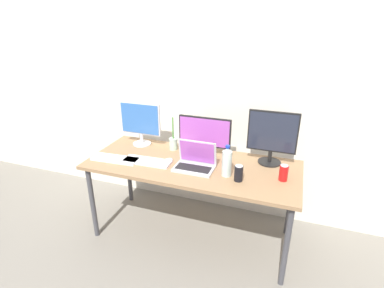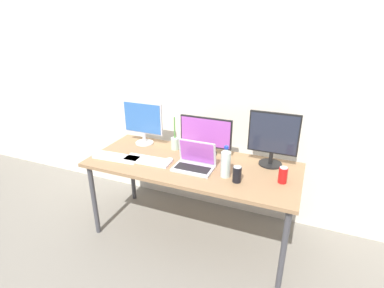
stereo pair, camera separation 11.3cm
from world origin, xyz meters
TOP-DOWN VIEW (x-y plane):
  - ground_plane at (0.00, 0.00)m, footprint 16.00×16.00m
  - wall_back at (0.00, 0.59)m, footprint 7.00×0.08m
  - work_desk at (0.00, 0.00)m, footprint 1.79×0.75m
  - monitor_left at (-0.60, 0.23)m, footprint 0.41×0.18m
  - monitor_center at (0.04, 0.23)m, footprint 0.48×0.21m
  - monitor_right at (0.62, 0.23)m, footprint 0.40×0.19m
  - laptop_silver at (0.05, -0.07)m, footprint 0.32×0.21m
  - keyboard_main at (-0.37, -0.11)m, footprint 0.41×0.15m
  - keyboard_aux at (-0.65, -0.16)m, footprint 0.42×0.16m
  - mouse_by_keyboard at (-0.20, -0.06)m, footprint 0.10×0.12m
  - water_bottle at (0.32, -0.11)m, footprint 0.08×0.08m
  - soda_can_near_keyboard at (0.75, -0.03)m, footprint 0.07×0.07m
  - soda_can_by_laptop at (0.43, -0.15)m, footprint 0.07×0.07m
  - bamboo_vase at (-0.26, 0.22)m, footprint 0.08×0.08m

SIDE VIEW (x-z plane):
  - ground_plane at x=0.00m, z-range 0.00..0.00m
  - work_desk at x=0.00m, z-range 0.31..1.05m
  - keyboard_main at x=-0.37m, z-range 0.74..0.76m
  - keyboard_aux at x=-0.65m, z-range 0.74..0.76m
  - mouse_by_keyboard at x=-0.20m, z-range 0.74..0.78m
  - laptop_silver at x=0.05m, z-range 0.68..0.91m
  - soda_can_near_keyboard at x=0.75m, z-range 0.74..0.87m
  - soda_can_by_laptop at x=0.43m, z-range 0.74..0.87m
  - bamboo_vase at x=-0.26m, z-range 0.65..0.96m
  - water_bottle at x=0.32m, z-range 0.73..0.99m
  - monitor_center at x=0.04m, z-range 0.75..1.09m
  - monitor_left at x=-0.60m, z-range 0.76..1.18m
  - monitor_right at x=0.62m, z-range 0.76..1.21m
  - wall_back at x=0.00m, z-range 0.00..2.60m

